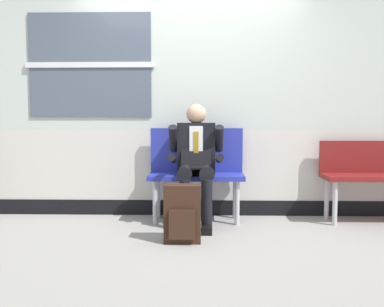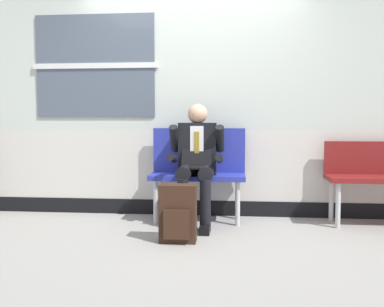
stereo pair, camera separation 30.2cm
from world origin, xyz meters
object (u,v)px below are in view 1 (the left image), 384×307
(bench_with_person, at_px, (196,167))
(person_seated, at_px, (196,160))
(backpack, at_px, (182,214))
(bench_empty, at_px, (384,172))

(bench_with_person, bearing_deg, person_seated, -90.00)
(bench_with_person, relative_size, backpack, 1.96)
(backpack, bearing_deg, bench_empty, 22.13)
(bench_with_person, relative_size, person_seated, 0.81)
(person_seated, xyz_separation_m, backpack, (-0.11, -0.67, -0.43))
(person_seated, bearing_deg, bench_with_person, 90.00)
(person_seated, distance_m, backpack, 0.80)
(bench_empty, relative_size, backpack, 2.54)
(bench_empty, bearing_deg, backpack, -157.87)
(bench_empty, distance_m, person_seated, 2.03)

